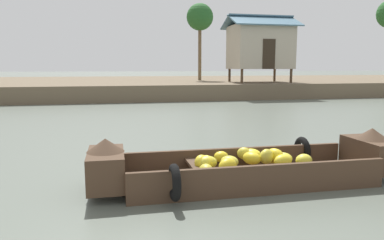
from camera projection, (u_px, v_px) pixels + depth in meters
name	position (u px, v px, depth m)	size (l,w,h in m)	color
ground_plane	(145.00, 138.00, 9.83)	(300.00, 300.00, 0.00)	#596056
riverbank_strip	(122.00, 85.00, 29.02)	(160.00, 20.00, 0.90)	brown
banana_boat	(248.00, 166.00, 5.98)	(5.09, 1.93, 0.84)	#473323
stilt_house_mid_left	(260.00, 46.00, 23.49)	(4.35, 3.29, 4.25)	#4C3826
palm_tree_near	(200.00, 18.00, 26.63)	(1.94, 1.94, 5.55)	brown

